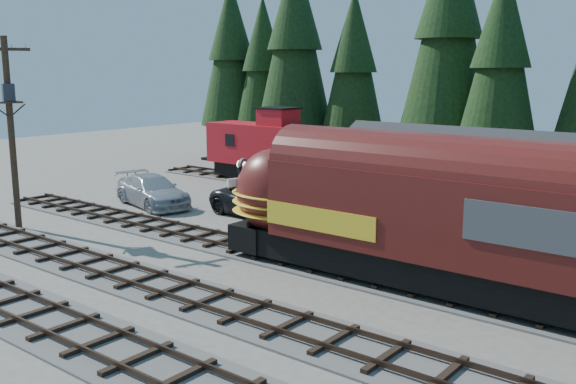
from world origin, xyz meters
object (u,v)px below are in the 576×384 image
Objects in this scene: locomotive at (393,217)px; pickup_truck_a at (265,201)px; caboose at (268,148)px; utility_pole at (11,121)px; pickup_truck_b at (152,191)px; depot at (434,180)px.

locomotive is 12.49m from pickup_truck_a.
utility_pole is at bearing -94.21° from caboose.
utility_pole is at bearing -173.90° from pickup_truck_b.
utility_pole is (-1.36, -18.41, 3.04)m from caboose.
pickup_truck_a is 7.50m from pickup_truck_b.
pickup_truck_a is 1.04× the size of pickup_truck_b.
pickup_truck_b is at bearing -169.90° from depot.
caboose is 10.62m from pickup_truck_b.
depot is 17.20m from pickup_truck_b.
caboose is (-16.55, 7.50, -0.45)m from depot.
pickup_truck_a is at bearing -61.12° from pickup_truck_b.
locomotive is (1.54, -6.50, -0.37)m from depot.
caboose is at bearing 142.25° from locomotive.
depot is 0.78× the size of locomotive.
locomotive is at bearing -76.70° from depot.
depot is at bearing -24.38° from caboose.
pickup_truck_b is at bearing 109.67° from pickup_truck_a.
utility_pole reaches higher than caboose.
pickup_truck_b is (-0.27, -10.49, -1.59)m from caboose.
locomotive is 2.48× the size of pickup_truck_a.
depot is at bearing 52.20° from utility_pole.
pickup_truck_a is (-11.11, 5.44, -1.67)m from locomotive.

